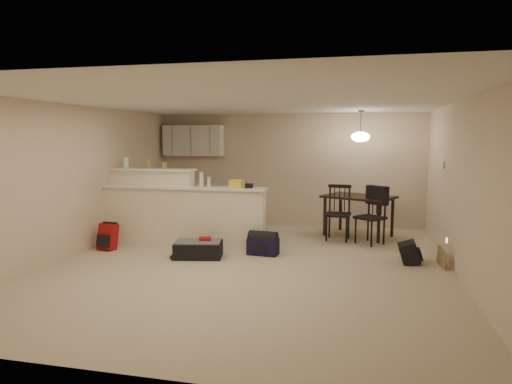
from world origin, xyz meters
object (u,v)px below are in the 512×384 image
(dining_chair_near, at_px, (338,213))
(suitcase, at_px, (198,250))
(navy_duffel, at_px, (263,247))
(dining_table, at_px, (359,201))
(dining_chair_far, at_px, (370,216))
(pendant_lamp, at_px, (360,136))
(red_backpack, at_px, (108,237))
(black_daypack, at_px, (409,253))

(dining_chair_near, height_order, suitcase, dining_chair_near)
(suitcase, distance_m, navy_duffel, 1.08)
(dining_chair_near, relative_size, suitcase, 1.39)
(dining_chair_near, bearing_deg, navy_duffel, -124.72)
(dining_table, relative_size, dining_chair_far, 1.47)
(suitcase, relative_size, navy_duffel, 1.51)
(dining_table, relative_size, pendant_lamp, 2.50)
(dining_table, height_order, red_backpack, dining_table)
(pendant_lamp, height_order, dining_chair_near, pendant_lamp)
(red_backpack, bearing_deg, dining_chair_near, 32.24)
(dining_chair_near, distance_m, black_daypack, 1.88)
(dining_table, relative_size, black_daypack, 4.18)
(red_backpack, bearing_deg, dining_chair_far, 27.24)
(dining_chair_far, xyz_separation_m, black_daypack, (0.58, -1.22, -0.36))
(pendant_lamp, bearing_deg, suitcase, -138.15)
(dining_table, bearing_deg, black_daypack, -42.86)
(dining_chair_near, distance_m, dining_chair_far, 0.63)
(pendant_lamp, distance_m, navy_duffel, 3.05)
(navy_duffel, relative_size, black_daypack, 1.36)
(black_daypack, bearing_deg, pendant_lamp, 24.27)
(dining_chair_near, bearing_deg, pendant_lamp, 54.78)
(dining_table, height_order, suitcase, dining_table)
(suitcase, bearing_deg, dining_chair_far, 19.33)
(pendant_lamp, bearing_deg, dining_table, 180.00)
(dining_chair_far, height_order, black_daypack, dining_chair_far)
(suitcase, xyz_separation_m, navy_duffel, (1.00, 0.41, 0.01))
(pendant_lamp, distance_m, black_daypack, 2.73)
(dining_chair_far, bearing_deg, red_backpack, -121.53)
(black_daypack, bearing_deg, red_backpack, 94.06)
(pendant_lamp, height_order, navy_duffel, pendant_lamp)
(red_backpack, relative_size, navy_duffel, 0.90)
(dining_chair_far, xyz_separation_m, suitcase, (-2.76, -1.63, -0.40))
(red_backpack, xyz_separation_m, navy_duffel, (2.74, 0.26, -0.09))
(dining_table, distance_m, dining_chair_far, 0.71)
(dining_table, bearing_deg, dining_chair_near, -106.03)
(red_backpack, xyz_separation_m, black_daypack, (5.09, 0.26, -0.06))
(pendant_lamp, xyz_separation_m, black_daypack, (0.80, -1.87, -1.83))
(red_backpack, distance_m, navy_duffel, 2.76)
(dining_table, xyz_separation_m, dining_chair_far, (0.22, -0.65, -0.19))
(pendant_lamp, distance_m, suitcase, 3.89)
(dining_chair_far, distance_m, navy_duffel, 2.18)
(dining_table, height_order, pendant_lamp, pendant_lamp)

